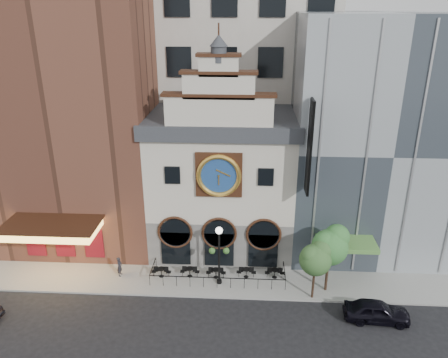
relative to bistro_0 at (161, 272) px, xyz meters
The scene contains 17 objects.
ground 5.25m from the bistro_0, 27.76° to the right, with size 120.00×120.00×0.00m, color black.
sidewalk 4.65m from the bistro_0, ahead, with size 44.00×5.00×0.15m, color gray.
clock_building 9.34m from the bistro_0, 49.45° to the left, with size 12.60×8.78×18.65m.
theater_building 16.45m from the bistro_0, 138.07° to the left, with size 14.00×15.60×25.00m.
retail_building 21.40m from the bistro_0, 23.23° to the left, with size 14.00×14.40×20.00m.
office_tower 26.57m from the bistro_0, 75.28° to the left, with size 20.00×16.00×40.00m, color beige.
cafe_railing 4.62m from the bistro_0, ahead, with size 10.60×2.60×0.90m, color black, non-canonical shape.
bistro_0 is the anchor object (origin of this frame).
bistro_1 2.31m from the bistro_0, ahead, with size 1.58×0.68×0.90m.
bistro_2 4.44m from the bistro_0, ahead, with size 1.58×0.68×0.90m.
bistro_3 6.89m from the bistro_0, ahead, with size 1.58×0.68×0.90m.
bistro_4 9.18m from the bistro_0, ahead, with size 1.58×0.68×0.90m.
car_right 16.59m from the bistro_0, 14.68° to the right, with size 1.82×4.52×1.54m, color black.
pedestrian 3.41m from the bistro_0, behind, with size 0.61×0.40×1.67m, color black.
lamppost 5.46m from the bistro_0, ahead, with size 1.59×0.56×4.99m.
tree_left 12.46m from the bistro_0, ahead, with size 2.46×2.37×4.74m.
tree_right 13.59m from the bistro_0, ahead, with size 2.83×2.73×5.46m.
Camera 1 is at (2.10, -27.17, 20.78)m, focal length 35.00 mm.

